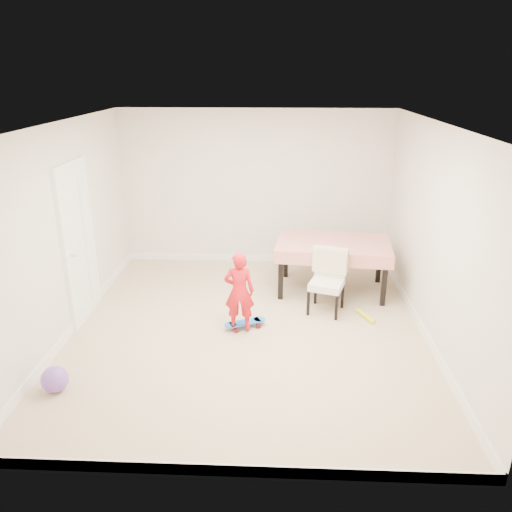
{
  "coord_description": "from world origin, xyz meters",
  "views": [
    {
      "loc": [
        0.37,
        -5.72,
        3.17
      ],
      "look_at": [
        0.1,
        0.2,
        0.95
      ],
      "focal_mm": 35.0,
      "sensor_mm": 36.0,
      "label": 1
    }
  ],
  "objects_px": {
    "skateboard": "(245,325)",
    "balloon": "(55,379)",
    "child": "(239,294)",
    "dining_table": "(332,266)",
    "dining_chair": "(327,282)"
  },
  "relations": [
    {
      "from": "balloon",
      "to": "dining_chair",
      "type": "bearing_deg",
      "value": 33.52
    },
    {
      "from": "dining_table",
      "to": "dining_chair",
      "type": "bearing_deg",
      "value": -95.52
    },
    {
      "from": "skateboard",
      "to": "child",
      "type": "xyz_separation_m",
      "value": [
        -0.06,
        -0.09,
        0.48
      ]
    },
    {
      "from": "dining_chair",
      "to": "balloon",
      "type": "bearing_deg",
      "value": -127.99
    },
    {
      "from": "dining_table",
      "to": "child",
      "type": "bearing_deg",
      "value": -128.22
    },
    {
      "from": "dining_table",
      "to": "balloon",
      "type": "xyz_separation_m",
      "value": [
        -3.13,
        -2.71,
        -0.25
      ]
    },
    {
      "from": "skateboard",
      "to": "balloon",
      "type": "relative_size",
      "value": 2.01
    },
    {
      "from": "dining_table",
      "to": "dining_chair",
      "type": "xyz_separation_m",
      "value": [
        -0.15,
        -0.73,
        0.05
      ]
    },
    {
      "from": "dining_table",
      "to": "skateboard",
      "type": "distance_m",
      "value": 1.79
    },
    {
      "from": "dining_table",
      "to": "child",
      "type": "height_order",
      "value": "child"
    },
    {
      "from": "dining_chair",
      "to": "balloon",
      "type": "distance_m",
      "value": 3.59
    },
    {
      "from": "child",
      "to": "skateboard",
      "type": "bearing_deg",
      "value": -126.35
    },
    {
      "from": "skateboard",
      "to": "child",
      "type": "bearing_deg",
      "value": -150.21
    },
    {
      "from": "dining_chair",
      "to": "child",
      "type": "height_order",
      "value": "child"
    },
    {
      "from": "skateboard",
      "to": "dining_table",
      "type": "bearing_deg",
      "value": 20.33
    }
  ]
}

